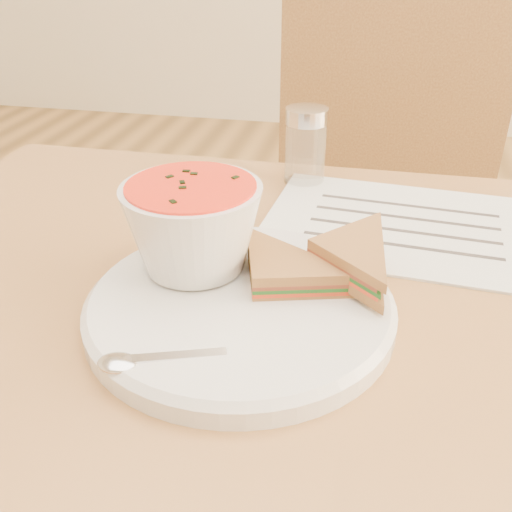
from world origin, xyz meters
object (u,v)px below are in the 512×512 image
(soup_bowl, at_px, (193,231))
(condiment_shaker, at_px, (305,146))
(chair_far, at_px, (385,289))
(plate, at_px, (240,308))

(soup_bowl, relative_size, condiment_shaker, 1.26)
(chair_far, height_order, plate, chair_far)
(soup_bowl, distance_m, condiment_shaker, 0.29)
(plate, xyz_separation_m, condiment_shaker, (0.01, 0.31, 0.04))
(chair_far, relative_size, plate, 3.53)
(soup_bowl, bearing_deg, condiment_shaker, 76.98)
(chair_far, height_order, condiment_shaker, chair_far)
(chair_far, relative_size, condiment_shaker, 9.57)
(chair_far, bearing_deg, soup_bowl, 61.24)
(chair_far, xyz_separation_m, condiment_shaker, (-0.13, -0.19, 0.33))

